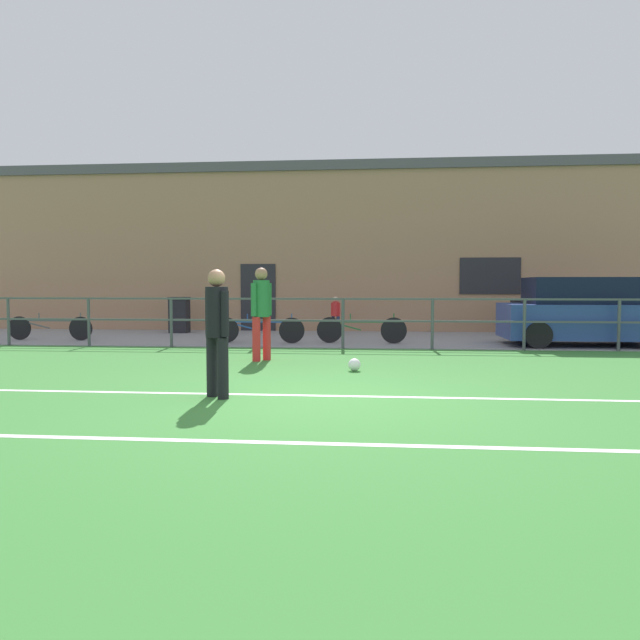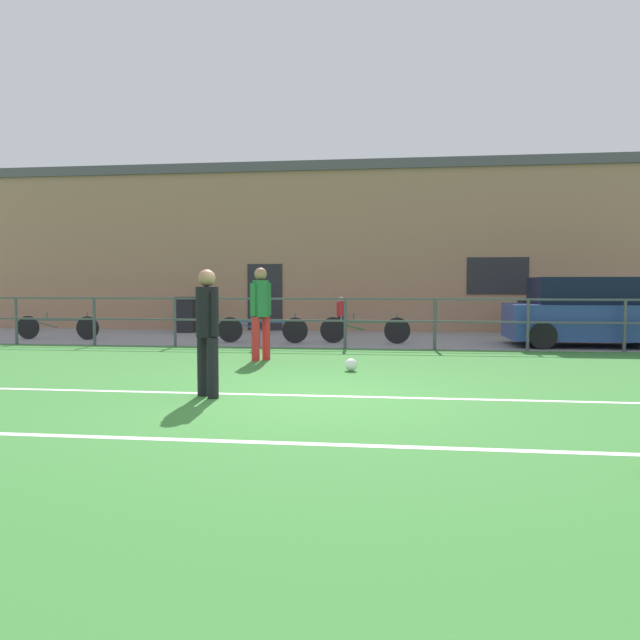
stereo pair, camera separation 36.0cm
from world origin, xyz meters
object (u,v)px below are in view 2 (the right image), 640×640
trash_bin_0 (186,315)px  bicycle_parked_2 (57,327)px  bicycle_parked_0 (365,330)px  player_goalkeeper (207,325)px  spectator_child (341,313)px  bicycle_parked_1 (262,329)px  trash_bin_1 (531,318)px  soccer_ball_match (351,365)px  player_striker (261,308)px  parked_car_red (590,314)px

trash_bin_0 → bicycle_parked_2: bearing=-133.5°
bicycle_parked_0 → bicycle_parked_2: 8.04m
player_goalkeeper → spectator_child: player_goalkeeper is taller
bicycle_parked_0 → bicycle_parked_1: 2.52m
player_goalkeeper → trash_bin_1: (6.21, 10.21, -0.41)m
bicycle_parked_1 → trash_bin_0: trash_bin_0 is taller
bicycle_parked_2 → player_goalkeeper: bearing=-48.9°
bicycle_parked_1 → soccer_ball_match: bearing=-60.8°
bicycle_parked_2 → trash_bin_1: 12.93m
player_striker → bicycle_parked_1: (-0.71, 3.27, -0.66)m
bicycle_parked_0 → trash_bin_1: trash_bin_1 is taller
trash_bin_0 → trash_bin_1: 10.06m
bicycle_parked_0 → trash_bin_0: trash_bin_0 is taller
player_striker → soccer_ball_match: size_ratio=8.36×
parked_car_red → bicycle_parked_1: (-7.75, -0.15, -0.43)m
bicycle_parked_2 → trash_bin_1: size_ratio=2.31×
trash_bin_0 → spectator_child: bearing=0.2°
trash_bin_0 → soccer_ball_match: bearing=-53.6°
bicycle_parked_0 → player_goalkeeper: bearing=-102.8°
parked_car_red → bicycle_parked_1: 7.76m
trash_bin_1 → bicycle_parked_2: bearing=-167.1°
parked_car_red → soccer_ball_match: bearing=-138.3°
trash_bin_0 → trash_bin_1: size_ratio=1.09×
soccer_ball_match → trash_bin_1: bearing=59.2°
trash_bin_0 → trash_bin_1: (10.06, 0.20, -0.04)m
player_goalkeeper → bicycle_parked_1: 7.15m
player_striker → bicycle_parked_0: 3.95m
spectator_child → trash_bin_1: size_ratio=1.11×
bicycle_parked_1 → bicycle_parked_2: 5.53m
soccer_ball_match → bicycle_parked_0: bearing=90.1°
player_striker → trash_bin_1: bearing=-7.0°
parked_car_red → bicycle_parked_0: parked_car_red is taller
player_goalkeeper → bicycle_parked_1: player_goalkeeper is taller
player_striker → trash_bin_0: 7.23m
player_striker → trash_bin_0: player_striker is taller
player_goalkeeper → soccer_ball_match: 3.16m
soccer_ball_match → player_goalkeeper: bearing=-122.8°
spectator_child → trash_bin_1: 5.39m
player_goalkeeper → bicycle_parked_0: 7.46m
bicycle_parked_0 → trash_bin_0: 6.15m
bicycle_parked_0 → trash_bin_1: (4.56, 2.96, 0.16)m
player_goalkeeper → player_striker: size_ratio=0.93×
bicycle_parked_2 → trash_bin_0: size_ratio=2.13×
bicycle_parked_2 → bicycle_parked_0: bearing=-0.5°
soccer_ball_match → bicycle_parked_0: 4.69m
parked_car_red → bicycle_parked_0: bearing=179.7°
soccer_ball_match → trash_bin_1: (4.56, 7.64, 0.41)m
trash_bin_1 → soccer_ball_match: bearing=-120.8°
soccer_ball_match → bicycle_parked_0: (-0.00, 4.69, 0.25)m
bicycle_parked_0 → bicycle_parked_2: (-8.04, 0.07, -0.01)m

